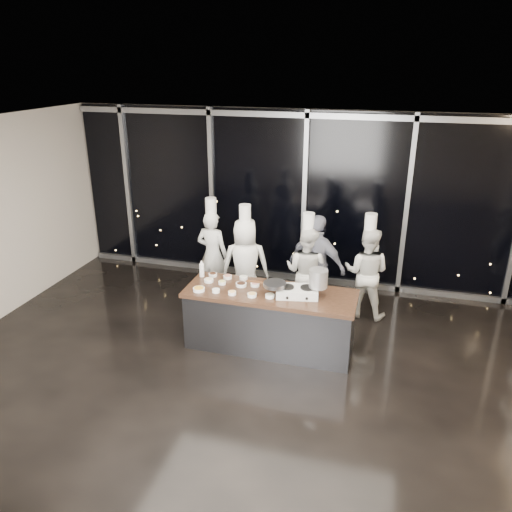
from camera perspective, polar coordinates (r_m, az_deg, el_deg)
The scene contains 14 objects.
ground at distance 6.86m, azimuth -0.36°, elevation -14.07°, with size 9.00×9.00×0.00m, color black.
room_shell at distance 5.80m, azimuth 1.27°, elevation 3.97°, with size 9.02×7.02×3.21m.
window_wall at distance 9.24m, azimuth 5.60°, elevation 6.43°, with size 8.90×0.11×3.20m.
demo_counter at distance 7.35m, azimuth 1.60°, elevation -7.25°, with size 2.46×0.86×0.90m.
stove at distance 7.03m, azimuth 4.71°, elevation -4.06°, with size 0.63×0.46×0.14m.
frying_pan at distance 6.98m, azimuth 2.08°, elevation -3.25°, with size 0.58×0.38×0.05m.
stock_pot at distance 6.97m, azimuth 7.15°, elevation -2.55°, with size 0.26×0.26×0.26m, color #BBBBBD.
prep_bowls at distance 7.30m, azimuth -2.99°, elevation -3.35°, with size 1.18×0.71×0.05m.
squeeze_bottle at distance 7.63m, azimuth -6.22°, elevation -1.46°, with size 0.07×0.07×0.27m.
chef_far_left at distance 8.78m, azimuth -5.00°, elevation 0.29°, with size 0.62×0.45×1.82m.
chef_left at distance 8.29m, azimuth -1.21°, elevation -0.95°, with size 0.90×0.70×1.84m.
chef_center at distance 8.19m, azimuth 5.81°, elevation -1.68°, with size 0.85×0.73×1.76m.
guest at distance 8.21m, azimuth 6.96°, elevation -1.11°, with size 1.08×0.73×1.71m.
chef_right at distance 8.31m, azimuth 12.50°, elevation -1.77°, with size 0.81×0.67×1.76m.
Camera 1 is at (1.56, -5.35, 4.00)m, focal length 35.00 mm.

